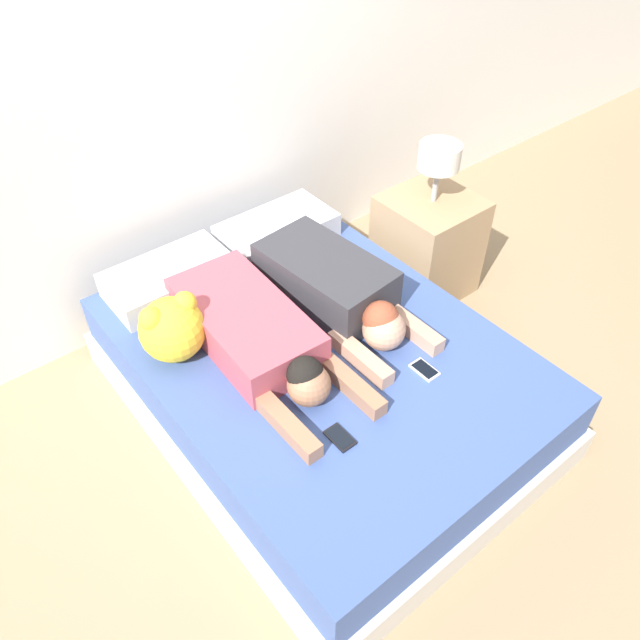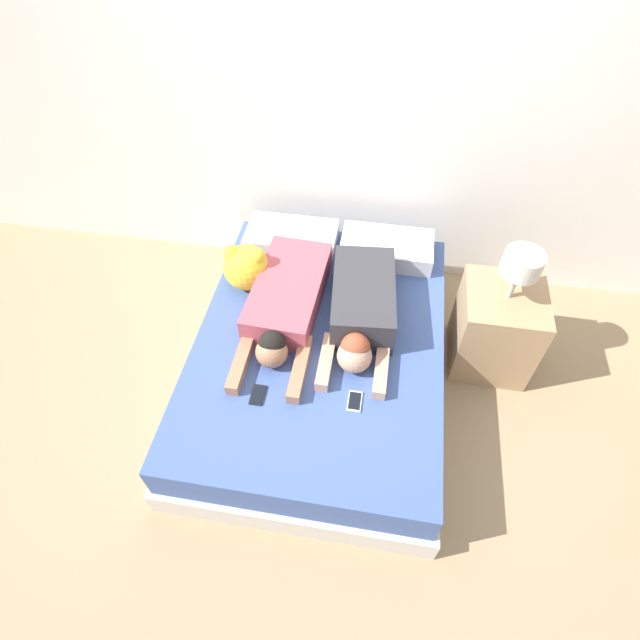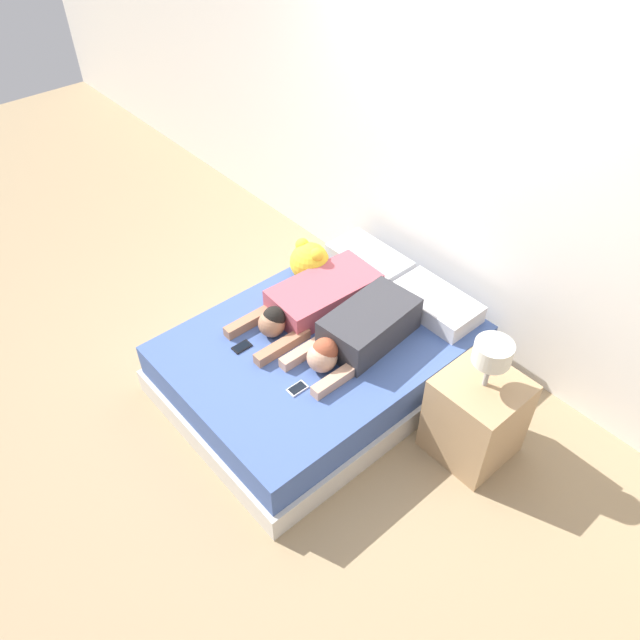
# 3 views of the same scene
# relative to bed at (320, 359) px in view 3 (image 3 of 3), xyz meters

# --- Properties ---
(ground_plane) EXTENTS (12.00, 12.00, 0.00)m
(ground_plane) POSITION_rel_bed_xyz_m (0.00, 0.00, -0.20)
(ground_plane) COLOR #9E8460
(wall_back) EXTENTS (12.00, 0.06, 2.60)m
(wall_back) POSITION_rel_bed_xyz_m (0.00, 1.13, 1.10)
(wall_back) COLOR white
(wall_back) RESTS_ON ground_plane
(bed) EXTENTS (1.47, 1.97, 0.41)m
(bed) POSITION_rel_bed_xyz_m (0.00, 0.00, 0.00)
(bed) COLOR beige
(bed) RESTS_ON ground_plane
(pillow_head_left) EXTENTS (0.60, 0.34, 0.13)m
(pillow_head_left) POSITION_rel_bed_xyz_m (-0.32, 0.75, 0.27)
(pillow_head_left) COLOR silver
(pillow_head_left) RESTS_ON bed
(pillow_head_right) EXTENTS (0.60, 0.34, 0.13)m
(pillow_head_right) POSITION_rel_bed_xyz_m (0.32, 0.75, 0.27)
(pillow_head_right) COLOR silver
(pillow_head_right) RESTS_ON bed
(person_left) EXTENTS (0.42, 1.09, 0.20)m
(person_left) POSITION_rel_bed_xyz_m (-0.23, 0.15, 0.30)
(person_left) COLOR #B24C59
(person_left) RESTS_ON bed
(person_right) EXTENTS (0.41, 0.93, 0.24)m
(person_right) POSITION_rel_bed_xyz_m (0.22, 0.15, 0.32)
(person_right) COLOR #333338
(person_right) RESTS_ON bed
(cell_phone_left) EXTENTS (0.07, 0.12, 0.01)m
(cell_phone_left) POSITION_rel_bed_xyz_m (-0.26, -0.44, 0.22)
(cell_phone_left) COLOR black
(cell_phone_left) RESTS_ON bed
(cell_phone_right) EXTENTS (0.07, 0.12, 0.01)m
(cell_phone_right) POSITION_rel_bed_xyz_m (0.25, -0.40, 0.22)
(cell_phone_right) COLOR silver
(cell_phone_right) RESTS_ON bed
(plush_toy) EXTENTS (0.28, 0.28, 0.30)m
(plush_toy) POSITION_rel_bed_xyz_m (-0.51, 0.35, 0.36)
(plush_toy) COLOR yellow
(plush_toy) RESTS_ON bed
(nightstand) EXTENTS (0.47, 0.47, 0.91)m
(nightstand) POSITION_rel_bed_xyz_m (1.04, 0.33, 0.12)
(nightstand) COLOR tan
(nightstand) RESTS_ON ground_plane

